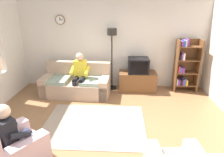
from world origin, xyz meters
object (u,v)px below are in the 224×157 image
Objects in this scene: couch at (77,84)px; bookshelf at (185,66)px; tv at (138,65)px; tv_stand at (137,81)px; person_in_left_armchair at (13,132)px; floor_lamp at (112,42)px; armchair_near_window at (11,152)px; person_on_couch at (80,73)px.

bookshelf reaches higher than couch.
bookshelf reaches higher than tv.
tv_stand is 0.98× the size of person_in_left_armchair.
tv_stand is at bearing 90.00° from tv.
tv_stand is at bearing -7.20° from floor_lamp.
couch is 2.83m from armchair_near_window.
tv is 0.38× the size of bookshelf.
tv is 0.54× the size of person_in_left_armchair.
floor_lamp is 1.49× the size of person_on_couch.
floor_lamp reaches higher than armchair_near_window.
tv_stand is 3.80m from person_in_left_armchair.
person_in_left_armchair is at bearing -113.10° from floor_lamp.
armchair_near_window is 0.33m from person_in_left_armchair.
tv_stand is 3.88m from armchair_near_window.
couch and armchair_near_window have the same top height.
floor_lamp is at bearing 66.90° from person_in_left_armchair.
person_on_couch is (-3.03, -0.58, -0.08)m from bookshelf.
person_on_couch reaches higher than armchair_near_window.
armchair_near_window is (-3.59, -3.26, -0.49)m from bookshelf.
tv_stand is 0.89× the size of person_on_couch.
couch is 1.59m from floor_lamp.
tv is at bearing -90.00° from tv_stand.
bookshelf is 2.27m from floor_lamp.
person_on_couch reaches higher than couch.
person_on_couch is at bearing 78.99° from person_in_left_armchair.
armchair_near_window is 2.77m from person_on_couch.
person_on_couch is (0.56, 2.68, 0.41)m from armchair_near_window.
bookshelf is (1.38, 0.07, 0.49)m from tv_stand.
floor_lamp reaches higher than bookshelf.
floor_lamp is (-2.17, 0.03, 0.67)m from bookshelf.
floor_lamp is at bearing 26.25° from couch.
bookshelf is at bearing 8.38° from couch.
bookshelf is (3.17, 0.47, 0.46)m from couch.
tv_stand is at bearing 55.33° from person_in_left_armchair.
bookshelf is 4.76m from person_in_left_armchair.
person_on_couch is (-1.65, -0.50, 0.41)m from tv_stand.
floor_lamp is at bearing 171.06° from tv.
floor_lamp is 1.65× the size of person_in_left_armchair.
armchair_near_window is 0.95× the size of person_on_couch.
couch is at bearing -171.62° from bookshelf.
bookshelf is 1.40× the size of person_in_left_armchair.
tv_stand is 1.83× the size of tv.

